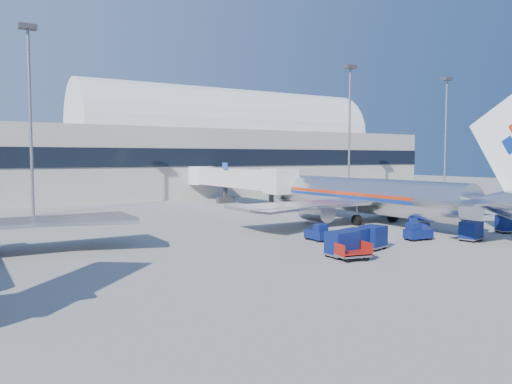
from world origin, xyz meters
TOP-DOWN VIEW (x-y plane):
  - ground at (0.00, 0.00)m, footprint 260.00×260.00m
  - terminal at (-13.60, 55.96)m, footprint 170.00×28.15m
  - airliner_main at (10.00, 4.51)m, footprint 32.00×37.26m
  - jetbridge_near at (7.60, 30.81)m, footprint 4.40×27.50m
  - mast_west at (-20.00, 30.00)m, footprint 2.00×1.20m
  - mast_east at (30.00, 30.00)m, footprint 2.00×1.20m
  - mast_far_east at (55.00, 30.00)m, footprint 2.00×1.20m
  - barrier_near at (18.00, 2.00)m, footprint 3.00×0.55m
  - barrier_mid at (21.30, 2.00)m, footprint 3.00×0.55m
  - barrier_far at (24.60, 2.00)m, footprint 3.00×0.55m
  - tug_lead at (5.47, -6.01)m, footprint 2.47×1.47m
  - tug_right at (9.39, -2.58)m, footprint 2.24×2.12m
  - tug_left at (-1.93, -1.81)m, footprint 1.13×2.25m
  - cart_train_a at (-0.79, -7.13)m, footprint 2.39×2.06m
  - cart_train_b at (-2.74, -7.22)m, footprint 2.24×1.89m
  - cart_train_c at (-4.87, -8.25)m, footprint 2.11×1.62m
  - cart_solo_near at (9.02, -8.64)m, footprint 2.10×1.75m
  - cart_solo_far at (15.92, -7.58)m, footprint 2.31×2.14m
  - cart_open_red at (-4.88, -9.42)m, footprint 2.50×1.99m

SIDE VIEW (x-z plane):
  - ground at x=0.00m, z-range 0.00..0.00m
  - cart_open_red at x=-4.88m, z-range 0.13..0.73m
  - barrier_near at x=18.00m, z-range 0.00..0.90m
  - barrier_mid at x=21.30m, z-range 0.00..0.90m
  - barrier_far at x=24.60m, z-range 0.00..0.90m
  - tug_right at x=9.39m, z-range -0.06..1.29m
  - tug_left at x=-1.93m, z-range -0.06..1.40m
  - tug_lead at x=5.47m, z-range -0.07..1.45m
  - cart_solo_near at x=9.02m, z-range 0.06..1.69m
  - cart_solo_far at x=15.92m, z-range 0.06..1.70m
  - cart_train_b at x=-2.74m, z-range 0.06..1.78m
  - cart_train_a at x=-0.79m, z-range 0.06..1.86m
  - cart_train_c at x=-4.87m, z-range 0.06..1.91m
  - airliner_main at x=10.00m, z-range -3.11..8.96m
  - jetbridge_near at x=7.60m, z-range 0.80..7.05m
  - terminal at x=-13.60m, z-range -2.98..18.02m
  - mast_west at x=-20.00m, z-range 3.49..26.09m
  - mast_east at x=30.00m, z-range 3.49..26.09m
  - mast_far_east at x=55.00m, z-range 3.49..26.09m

